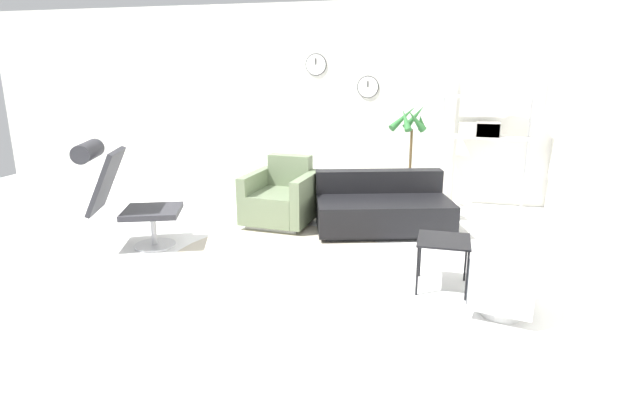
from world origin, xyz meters
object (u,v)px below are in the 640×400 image
armchair_red (282,199)px  potted_plant (410,171)px  lounge_chair (120,187)px  shelf_unit (486,122)px  crt_television (503,282)px  side_table (444,244)px  couch_low (382,209)px

armchair_red → potted_plant: (1.49, 1.00, 0.24)m
lounge_chair → shelf_unit: shelf_unit is taller
lounge_chair → crt_television: (3.82, -0.59, -0.40)m
lounge_chair → shelf_unit: 4.64m
shelf_unit → potted_plant: bearing=-160.9°
lounge_chair → side_table: (3.36, -0.20, -0.26)m
lounge_chair → couch_low: lounge_chair is taller
crt_television → couch_low: bearing=43.3°
couch_low → lounge_chair: bearing=9.3°
couch_low → shelf_unit: shelf_unit is taller
armchair_red → couch_low: (1.25, 0.04, -0.05)m
lounge_chair → armchair_red: bearing=111.5°
potted_plant → shelf_unit: bearing=19.1°
couch_low → crt_television: couch_low is taller
side_table → crt_television: bearing=-39.7°
lounge_chair → potted_plant: size_ratio=0.81×
lounge_chair → side_table: lounge_chair is taller
armchair_red → shelf_unit: (2.44, 1.33, 0.88)m
armchair_red → crt_television: 3.08m
side_table → potted_plant: bearing=101.3°
lounge_chair → crt_television: 3.89m
lounge_chair → shelf_unit: size_ratio=0.56×
lounge_chair → shelf_unit: bearing=103.0°
armchair_red → shelf_unit: bearing=-147.8°
side_table → crt_television: 0.62m
lounge_chair → shelf_unit: (3.81, 2.60, 0.51)m
couch_low → side_table: 1.69m
side_table → potted_plant: 2.53m
lounge_chair → armchair_red: (1.37, 1.27, -0.37)m
couch_low → potted_plant: (0.23, 0.96, 0.29)m
lounge_chair → potted_plant: 3.66m
couch_low → crt_television: (1.20, -1.91, 0.03)m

